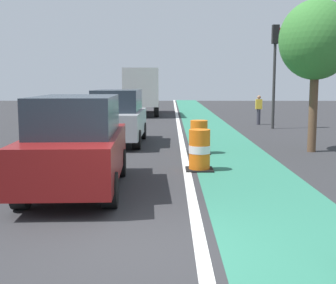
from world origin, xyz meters
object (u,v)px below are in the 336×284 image
(parked_suv_nearest, at_px, (77,143))
(parked_suv_second, at_px, (118,117))
(street_tree_sidewalk, at_px, (316,41))
(traffic_barrel_front, at_px, (199,150))
(pedestrian_crossing, at_px, (259,109))
(delivery_truck_down_block, at_px, (142,89))
(traffic_barrel_mid, at_px, (199,137))
(traffic_light_corner, at_px, (275,58))

(parked_suv_nearest, height_order, parked_suv_second, same)
(parked_suv_second, xyz_separation_m, street_tree_sidewalk, (6.74, -1.94, 2.63))
(traffic_barrel_front, relative_size, pedestrian_crossing, 0.68)
(delivery_truck_down_block, relative_size, street_tree_sidewalk, 1.54)
(traffic_barrel_mid, height_order, delivery_truck_down_block, delivery_truck_down_block)
(parked_suv_nearest, bearing_deg, parked_suv_second, 89.85)
(traffic_barrel_mid, height_order, pedestrian_crossing, pedestrian_crossing)
(street_tree_sidewalk, bearing_deg, pedestrian_crossing, 89.56)
(parked_suv_nearest, relative_size, traffic_barrel_front, 4.30)
(traffic_light_corner, bearing_deg, street_tree_sidewalk, -92.97)
(parked_suv_second, distance_m, street_tree_sidewalk, 7.49)
(parked_suv_second, relative_size, delivery_truck_down_block, 0.60)
(parked_suv_second, height_order, traffic_light_corner, traffic_light_corner)
(traffic_barrel_front, height_order, pedestrian_crossing, pedestrian_crossing)
(pedestrian_crossing, distance_m, street_tree_sidewalk, 10.05)
(traffic_barrel_mid, distance_m, pedestrian_crossing, 10.78)
(traffic_barrel_front, xyz_separation_m, delivery_truck_down_block, (-2.85, 20.41, 1.31))
(pedestrian_crossing, bearing_deg, parked_suv_second, -131.49)
(traffic_light_corner, bearing_deg, delivery_truck_down_block, 126.81)
(traffic_light_corner, bearing_deg, traffic_barrel_mid, -118.00)
(delivery_truck_down_block, height_order, pedestrian_crossing, delivery_truck_down_block)
(traffic_barrel_mid, xyz_separation_m, pedestrian_crossing, (3.90, 10.05, 0.33))
(traffic_light_corner, height_order, pedestrian_crossing, traffic_light_corner)
(traffic_light_corner, relative_size, street_tree_sidewalk, 1.02)
(traffic_barrel_mid, height_order, traffic_light_corner, traffic_light_corner)
(traffic_barrel_mid, bearing_deg, parked_suv_second, 141.34)
(delivery_truck_down_block, bearing_deg, parked_suv_second, -89.67)
(delivery_truck_down_block, height_order, street_tree_sidewalk, street_tree_sidewalk)
(parked_suv_nearest, relative_size, traffic_light_corner, 0.92)
(delivery_truck_down_block, relative_size, pedestrian_crossing, 4.78)
(traffic_barrel_mid, bearing_deg, parked_suv_nearest, -120.08)
(street_tree_sidewalk, bearing_deg, traffic_barrel_mid, -174.04)
(traffic_light_corner, distance_m, pedestrian_crossing, 3.40)
(parked_suv_nearest, xyz_separation_m, street_tree_sidewalk, (6.76, 5.47, 2.63))
(traffic_barrel_mid, xyz_separation_m, traffic_light_corner, (4.21, 7.93, 2.97))
(pedestrian_crossing, bearing_deg, parked_suv_nearest, -114.33)
(parked_suv_nearest, distance_m, delivery_truck_down_block, 22.67)
(parked_suv_nearest, xyz_separation_m, traffic_light_corner, (7.15, 13.00, 2.47))
(parked_suv_second, height_order, delivery_truck_down_block, delivery_truck_down_block)
(traffic_barrel_front, bearing_deg, street_tree_sidewalk, 39.03)
(delivery_truck_down_block, distance_m, street_tree_sidewalk, 18.58)
(traffic_barrel_mid, distance_m, traffic_light_corner, 9.46)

